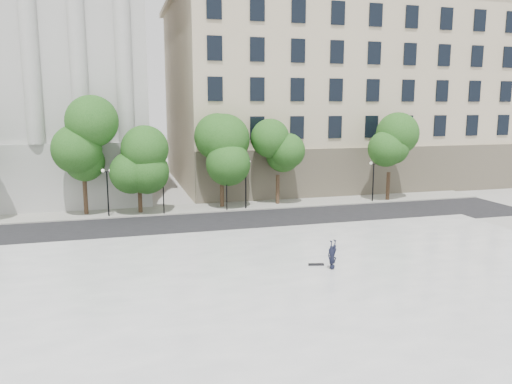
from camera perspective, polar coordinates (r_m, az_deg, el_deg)
ground at (r=22.40m, az=-1.68°, el=-14.43°), size 160.00×160.00×0.00m
plaza at (r=25.01m, az=-3.36°, el=-11.22°), size 44.00×22.00×0.45m
street at (r=39.23m, az=-8.02°, el=-3.80°), size 60.00×8.00×0.02m
far_sidewalk at (r=45.04m, az=-9.04°, el=-1.99°), size 60.00×4.00×0.12m
building_east at (r=63.81m, az=7.53°, el=11.52°), size 36.00×26.15×23.00m
traffic_light_west at (r=42.64m, az=-10.61°, el=2.28°), size 0.96×1.80×4.21m
traffic_light_east at (r=43.44m, az=-3.40°, el=2.60°), size 1.06×1.84×4.24m
person_lying at (r=27.63m, az=8.70°, el=-8.27°), size 1.08×1.73×0.44m
skateboard at (r=28.20m, az=6.88°, el=-8.22°), size 0.89×0.40×0.09m
street_trees at (r=43.97m, az=-8.42°, el=4.35°), size 40.48×5.06×7.77m
lamp_posts at (r=43.18m, az=-8.78°, el=1.40°), size 36.78×0.28×4.51m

